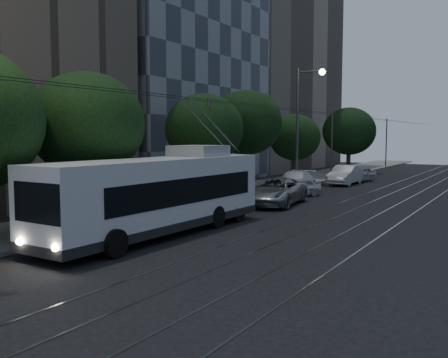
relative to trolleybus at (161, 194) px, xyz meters
name	(u,v)px	position (x,y,z in m)	size (l,w,h in m)	color
ground	(178,258)	(2.90, -2.78, -1.62)	(120.00, 120.00, 0.00)	black
sidewalk	(257,188)	(-4.60, 17.22, -1.55)	(5.00, 90.00, 0.15)	gray
tram_rails	(396,197)	(5.40, 17.22, -1.62)	(4.52, 90.00, 0.02)	gray
overhead_wires	(289,142)	(-2.07, 17.22, 1.85)	(2.23, 90.00, 6.00)	black
building_glass_mid	(152,27)	(-16.10, 19.22, 11.80)	(14.40, 18.40, 26.80)	#3B414C
building_tan_far	(258,24)	(-16.10, 39.22, 15.79)	(14.40, 22.40, 34.80)	gray
trolleybus	(161,194)	(0.00, 0.00, 0.00)	(2.73, 11.86, 5.63)	silver
pickup_silver	(275,191)	(0.20, 10.16, -0.85)	(2.55, 5.54, 1.54)	#999CA0
car_white_a	(296,187)	(-0.23, 14.29, -1.02)	(1.42, 3.53, 1.20)	#B8B8BC
car_white_b	(295,182)	(-1.40, 16.72, -0.89)	(2.05, 5.03, 1.46)	silver
car_white_c	(345,175)	(-0.03, 23.72, -0.85)	(1.65, 4.72, 1.56)	silver
car_white_d	(359,174)	(0.20, 26.72, -0.97)	(1.54, 3.83, 1.31)	#B0AFB4
tree_1	(87,125)	(-3.60, -0.41, 2.79)	(4.93, 4.93, 6.65)	#2F211A
tree_2	(204,129)	(-3.60, 8.58, 2.69)	(4.54, 4.54, 6.38)	#2F211A
tree_3	(246,123)	(-3.98, 14.33, 3.19)	(4.89, 4.89, 7.03)	#2F211A
tree_4	(295,137)	(-3.74, 22.07, 2.17)	(4.17, 4.17, 5.69)	#2F211A
tree_5	(349,131)	(-3.60, 36.01, 2.77)	(5.51, 5.51, 6.88)	#2F211A
streetlamp_far	(302,115)	(-1.90, 19.16, 3.83)	(2.20, 0.44, 8.95)	#505153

